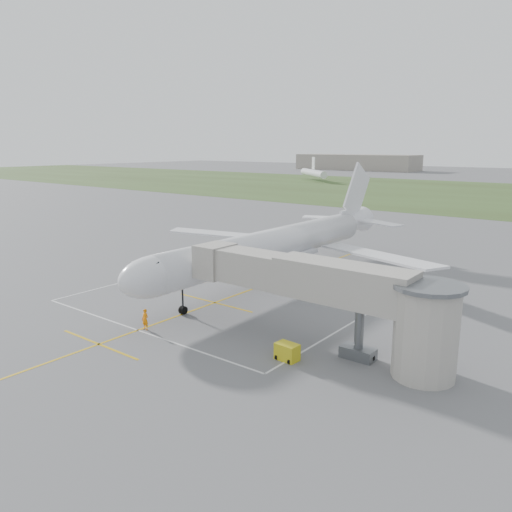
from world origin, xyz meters
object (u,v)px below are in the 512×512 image
Objects in this scene: jet_bridge at (334,294)px; gpu_unit at (287,352)px; airliner at (276,245)px; baggage_cart at (144,270)px; ramp_worker_wing at (223,270)px; ramp_worker_nose at (145,319)px.

jet_bridge is 5.73m from gpu_unit.
airliner is 16.50m from baggage_cart.
jet_bridge is at bearing -42.19° from airliner.
gpu_unit is at bearing 157.83° from ramp_worker_wing.
ramp_worker_wing is (-20.02, 15.30, 0.30)m from gpu_unit.
baggage_cart is 9.72m from ramp_worker_wing.
jet_bridge is 16.87m from ramp_worker_nose.
jet_bridge is 25.12m from ramp_worker_wing.
airliner reaches higher than ramp_worker_wing.
jet_bridge is at bearing 166.96° from ramp_worker_wing.
baggage_cart is 17.97m from ramp_worker_nose.
ramp_worker_wing is (-6.54, 17.71, -0.00)m from ramp_worker_nose.
baggage_cart is at bearing 135.38° from ramp_worker_nose.
airliner reaches higher than baggage_cart.
jet_bridge is 12.44× the size of ramp_worker_nose.
airliner is at bearing 131.61° from gpu_unit.
jet_bridge is at bearing -1.22° from baggage_cart.
ramp_worker_nose reaches higher than gpu_unit.
baggage_cart is (-27.39, 8.97, 0.37)m from gpu_unit.
baggage_cart reaches higher than ramp_worker_nose.
jet_bridge is 7.63× the size of baggage_cart.
ramp_worker_nose is (-13.48, -2.40, 0.30)m from gpu_unit.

